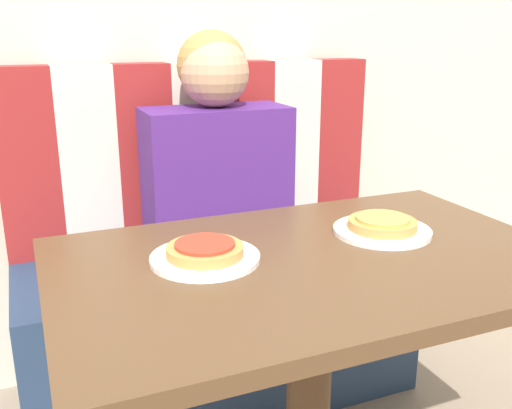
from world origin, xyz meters
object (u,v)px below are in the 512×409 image
object	(u,v)px
pizza_left	(205,249)
plate_right	(382,231)
plate_left	(205,258)
pizza_right	(382,223)
person	(216,151)

from	to	relation	value
pizza_left	plate_right	bearing A→B (deg)	0.00
plate_left	plate_right	size ratio (longest dim) A/B	1.00
plate_right	plate_left	bearing A→B (deg)	180.00
plate_right	pizza_right	world-z (taller)	pizza_right
plate_left	pizza_right	size ratio (longest dim) A/B	1.43
person	plate_left	size ratio (longest dim) A/B	3.01
plate_left	plate_right	distance (m)	0.43
plate_right	pizza_left	bearing A→B (deg)	-180.00
person	pizza_right	world-z (taller)	person
person	pizza_right	bearing A→B (deg)	-68.91
person	pizza_left	xyz separation A→B (m)	(-0.21, -0.56, -0.08)
pizza_left	pizza_right	world-z (taller)	same
plate_right	pizza_left	xyz separation A→B (m)	(-0.43, -0.00, 0.02)
plate_left	pizza_left	distance (m)	0.02
pizza_right	plate_right	bearing A→B (deg)	14.04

